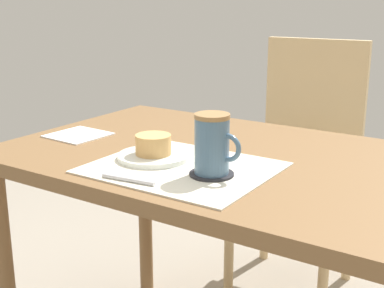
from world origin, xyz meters
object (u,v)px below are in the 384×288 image
(coffee_mug, at_px, (213,144))
(pastry_plate, at_px, (154,156))
(dining_table, at_px, (228,185))
(wooden_chair, at_px, (302,156))
(pastry, at_px, (153,144))

(coffee_mug, bearing_deg, pastry_plate, 171.74)
(dining_table, distance_m, pastry_plate, 0.21)
(dining_table, xyz_separation_m, pastry_plate, (-0.13, -0.14, 0.09))
(wooden_chair, height_order, pastry_plate, wooden_chair)
(wooden_chair, relative_size, coffee_mug, 7.03)
(dining_table, bearing_deg, coffee_mug, -71.78)
(wooden_chair, relative_size, pastry_plate, 5.35)
(wooden_chair, xyz_separation_m, pastry, (-0.05, -0.85, 0.24))
(pastry_plate, bearing_deg, dining_table, 48.30)
(wooden_chair, xyz_separation_m, pastry_plate, (-0.05, -0.85, 0.21))
(dining_table, distance_m, pastry, 0.23)
(pastry, bearing_deg, dining_table, 48.30)
(pastry, bearing_deg, wooden_chair, 86.45)
(pastry_plate, bearing_deg, wooden_chair, 86.45)
(wooden_chair, distance_m, coffee_mug, 0.93)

